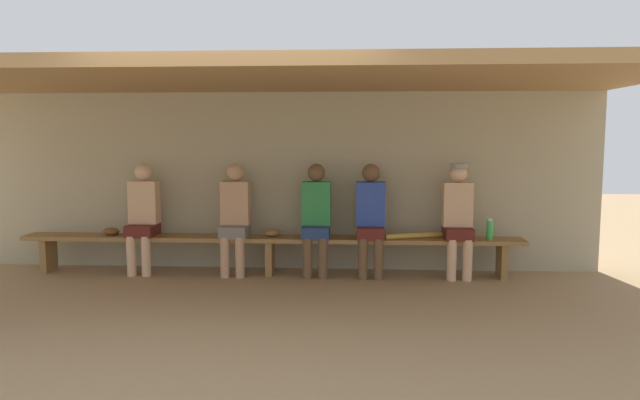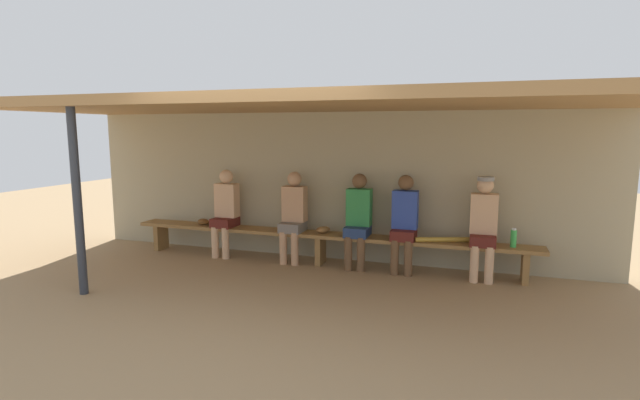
{
  "view_description": "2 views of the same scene",
  "coord_description": "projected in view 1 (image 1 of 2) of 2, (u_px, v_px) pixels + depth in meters",
  "views": [
    {
      "loc": [
        1.01,
        -5.26,
        1.65
      ],
      "look_at": [
        0.62,
        1.21,
        0.94
      ],
      "focal_mm": 32.53,
      "sensor_mm": 36.0,
      "label": 1
    },
    {
      "loc": [
        2.11,
        -4.82,
        1.94
      ],
      "look_at": [
        0.04,
        1.42,
        0.96
      ],
      "focal_mm": 26.59,
      "sensor_mm": 36.0,
      "label": 2
    }
  ],
  "objects": [
    {
      "name": "baseball_bat",
      "position": [
        419.0,
        235.0,
        6.83
      ],
      "size": [
        0.82,
        0.33,
        0.07
      ],
      "primitive_type": "cylinder",
      "rotation": [
        0.0,
        1.57,
        0.32
      ],
      "color": "#B28C33",
      "rests_on": "bench"
    },
    {
      "name": "bench",
      "position": [
        270.0,
        243.0,
        6.95
      ],
      "size": [
        6.0,
        0.36,
        0.46
      ],
      "color": "olive",
      "rests_on": "ground"
    },
    {
      "name": "player_with_sunglasses",
      "position": [
        235.0,
        214.0,
        6.94
      ],
      "size": [
        0.34,
        0.42,
        1.34
      ],
      "color": "slate",
      "rests_on": "ground"
    },
    {
      "name": "baseball_glove_worn",
      "position": [
        111.0,
        231.0,
        7.07
      ],
      "size": [
        0.29,
        0.28,
        0.09
      ],
      "primitive_type": "ellipsoid",
      "rotation": [
        0.0,
        0.0,
        5.64
      ],
      "color": "brown",
      "rests_on": "bench"
    },
    {
      "name": "ground_plane",
      "position": [
        246.0,
        313.0,
        5.45
      ],
      "size": [
        24.0,
        24.0,
        0.0
      ],
      "primitive_type": "plane",
      "color": "#9E7F59"
    },
    {
      "name": "player_in_blue",
      "position": [
        316.0,
        215.0,
        6.88
      ],
      "size": [
        0.34,
        0.42,
        1.34
      ],
      "color": "navy",
      "rests_on": "ground"
    },
    {
      "name": "baseball_glove_dark_brown",
      "position": [
        273.0,
        233.0,
        6.97
      ],
      "size": [
        0.24,
        0.28,
        0.09
      ],
      "primitive_type": "ellipsoid",
      "rotation": [
        0.0,
        0.0,
        4.38
      ],
      "color": "olive",
      "rests_on": "bench"
    },
    {
      "name": "player_in_red",
      "position": [
        458.0,
        214.0,
        6.78
      ],
      "size": [
        0.34,
        0.42,
        1.34
      ],
      "color": "#591E19",
      "rests_on": "ground"
    },
    {
      "name": "player_shirtless_tan",
      "position": [
        371.0,
        215.0,
        6.84
      ],
      "size": [
        0.34,
        0.42,
        1.34
      ],
      "color": "#591E19",
      "rests_on": "ground"
    },
    {
      "name": "water_bottle_clear",
      "position": [
        490.0,
        229.0,
        6.76
      ],
      "size": [
        0.08,
        0.08,
        0.25
      ],
      "color": "green",
      "rests_on": "bench"
    },
    {
      "name": "player_middle",
      "position": [
        143.0,
        213.0,
        7.01
      ],
      "size": [
        0.34,
        0.42,
        1.34
      ],
      "color": "#591E19",
      "rests_on": "ground"
    },
    {
      "name": "back_wall",
      "position": [
        275.0,
        181.0,
        7.32
      ],
      "size": [
        8.0,
        0.2,
        2.2
      ],
      "primitive_type": "cube",
      "color": "tan",
      "rests_on": "ground"
    },
    {
      "name": "dugout_roof",
      "position": [
        256.0,
        77.0,
        5.9
      ],
      "size": [
        8.0,
        2.8,
        0.12
      ],
      "primitive_type": "cube",
      "color": "#9E7547",
      "rests_on": "back_wall"
    }
  ]
}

